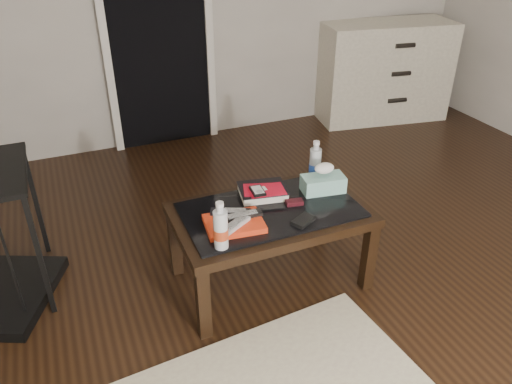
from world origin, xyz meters
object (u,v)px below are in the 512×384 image
water_bottle_left (221,225)px  water_bottle_right (315,161)px  textbook (263,191)px  coffee_table (270,219)px  tissue_box (323,184)px  dresser (383,71)px

water_bottle_left → water_bottle_right: 0.81m
textbook → water_bottle_right: size_ratio=1.05×
coffee_table → tissue_box: 0.36m
water_bottle_right → tissue_box: water_bottle_right is taller
dresser → water_bottle_left: size_ratio=5.32×
dresser → water_bottle_right: 2.32m
coffee_table → water_bottle_left: size_ratio=4.20×
coffee_table → tissue_box: bearing=10.0°
water_bottle_left → dresser: bearing=41.2°
coffee_table → dresser: dresser is taller
coffee_table → textbook: size_ratio=4.00×
dresser → textbook: size_ratio=5.06×
dresser → textbook: 2.60m
dresser → tissue_box: bearing=-123.7°
tissue_box → water_bottle_left: bearing=-149.9°
water_bottle_right → tissue_box: 0.15m
water_bottle_left → tissue_box: 0.74m
water_bottle_right → dresser: bearing=45.1°
coffee_table → dresser: 2.71m
dresser → water_bottle_left: (-2.33, -2.04, 0.13)m
dresser → tissue_box: dresser is taller
textbook → coffee_table: bearing=-86.5°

